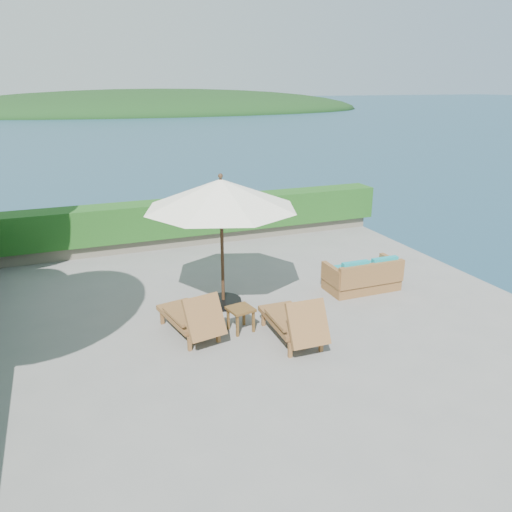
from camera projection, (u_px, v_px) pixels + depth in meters
name	position (u px, v px, depth m)	size (l,w,h in m)	color
ground	(257.00, 320.00, 10.27)	(12.00, 12.00, 0.00)	gray
foundation	(257.00, 385.00, 10.78)	(12.00, 12.00, 3.00)	#514A40
ocean	(257.00, 440.00, 11.25)	(600.00, 600.00, 0.00)	#153444
offshore_island	(159.00, 112.00, 143.02)	(126.00, 57.60, 12.60)	black
planter_wall_far	(189.00, 238.00, 15.14)	(12.00, 0.60, 0.36)	#6E6758
hedge_far	(188.00, 216.00, 14.92)	(12.40, 0.90, 1.00)	#134112
patio_umbrella	(221.00, 195.00, 10.19)	(3.45, 3.45, 2.90)	black
lounge_left	(192.00, 316.00, 9.49)	(1.02, 1.82, 0.99)	brown
lounge_right	(295.00, 321.00, 9.27)	(0.83, 1.78, 1.02)	brown
side_table	(241.00, 312.00, 9.70)	(0.54, 0.54, 0.49)	brown
wicker_loveseat	(363.00, 277.00, 11.66)	(1.72, 0.88, 0.84)	brown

